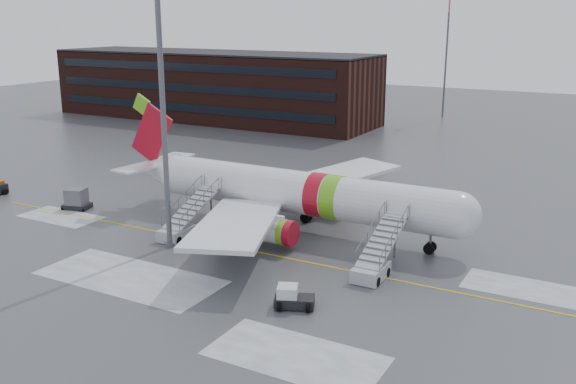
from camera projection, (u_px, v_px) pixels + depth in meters
The scene contains 9 objects.
ground at pixel (270, 250), 52.56m from camera, with size 260.00×260.00×0.00m, color #494C4F.
airliner at pixel (290, 192), 56.96m from camera, with size 35.03×32.97×11.18m.
airstair_fwd at pixel (375, 262), 47.02m from camera, with size 2.05×7.70×3.48m.
airstair_aft at pixel (182, 225), 55.34m from camera, with size 2.05×7.70×3.48m.
pushback_tug at pixel (292, 298), 41.99m from camera, with size 2.95×2.65×1.49m.
uld_container at pixel (77, 199), 63.54m from camera, with size 2.94×2.51×2.04m.
light_mast_near at pixel (161, 73), 49.58m from camera, with size 1.20×1.20×27.71m.
terminal_building at pixel (212, 85), 118.35m from camera, with size 62.00×16.11×12.30m.
light_mast_far_n at pixel (447, 42), 118.39m from camera, with size 1.20×1.20×24.25m.
Camera 1 is at (25.34, -42.47, 18.46)m, focal length 40.00 mm.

